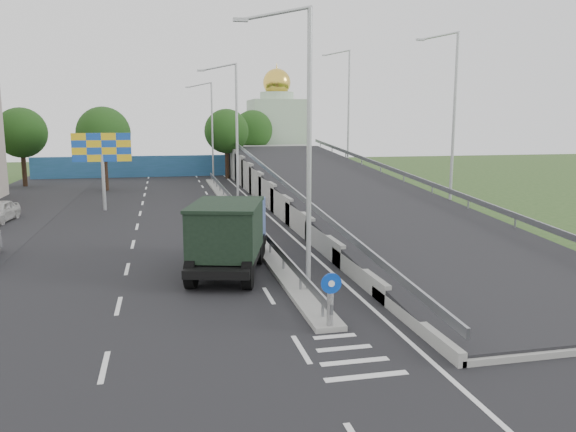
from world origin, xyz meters
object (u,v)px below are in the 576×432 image
object	(u,v)px
sign_bollard	(330,299)
billboard	(102,152)
church	(277,128)
lamp_post_far	(210,126)
lamp_post_mid	(234,129)
dump_truck	(230,232)
lamp_post_near	(304,137)

from	to	relation	value
sign_bollard	billboard	distance (m)	27.53
sign_bollard	church	bearing A→B (deg)	80.19
lamp_post_far	lamp_post_mid	bearing A→B (deg)	-90.00
church	billboard	world-z (taller)	church
billboard	dump_truck	world-z (taller)	billboard
sign_bollard	lamp_post_far	size ratio (longest dim) A/B	0.17
lamp_post_far	billboard	size ratio (longest dim) A/B	1.83
sign_bollard	church	xyz separation A→B (m)	(10.00, 57.83, 4.28)
lamp_post_near	church	bearing A→B (deg)	79.62
sign_bollard	lamp_post_near	distance (m)	6.12
lamp_post_mid	billboard	size ratio (longest dim) A/B	1.83
church	dump_truck	xyz separation A→B (m)	(-12.15, -50.05, -3.61)
sign_bollard	lamp_post_far	distance (m)	44.08
billboard	dump_truck	size ratio (longest dim) A/B	0.75
lamp_post_mid	sign_bollard	bearing A→B (deg)	-90.26
dump_truck	lamp_post_far	bearing A→B (deg)	101.69
sign_bollard	billboard	world-z (taller)	billboard
lamp_post_mid	dump_truck	distance (m)	16.72
lamp_post_near	lamp_post_far	world-z (taller)	same
sign_bollard	dump_truck	distance (m)	8.09
church	dump_truck	world-z (taller)	church
billboard	dump_truck	bearing A→B (deg)	-69.21
lamp_post_near	lamp_post_far	distance (m)	40.00
sign_bollard	billboard	bearing A→B (deg)	109.21
dump_truck	lamp_post_mid	bearing A→B (deg)	97.27
lamp_post_mid	lamp_post_near	bearing A→B (deg)	-90.00
sign_bollard	dump_truck	bearing A→B (deg)	105.44
lamp_post_mid	lamp_post_far	distance (m)	20.00
lamp_post_far	church	bearing A→B (deg)	54.76
lamp_post_near	lamp_post_mid	distance (m)	20.00
lamp_post_mid	church	world-z (taller)	church
sign_bollard	lamp_post_far	xyz separation A→B (m)	(0.11, 43.83, 4.77)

